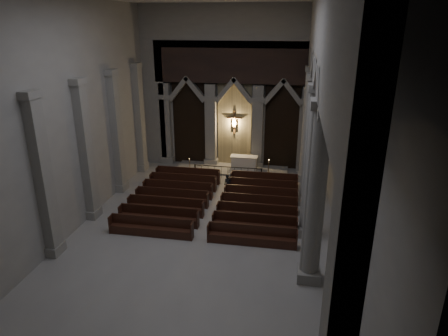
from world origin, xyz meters
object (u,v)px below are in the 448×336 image
object	(u,v)px
altar_rail	(228,171)
candle_stand_right	(268,173)
altar	(244,163)
candle_stand_left	(190,171)
pews	(215,203)
worshipper	(228,184)

from	to	relation	value
altar_rail	candle_stand_right	distance (m)	2.96
altar	candle_stand_right	bearing A→B (deg)	-33.25
candle_stand_left	candle_stand_right	distance (m)	5.80
altar	candle_stand_right	world-z (taller)	candle_stand_right
altar_rail	candle_stand_right	size ratio (longest dim) A/B	3.34
altar_rail	candle_stand_right	world-z (taller)	candle_stand_right
candle_stand_right	pews	size ratio (longest dim) A/B	0.15
pews	worshipper	bearing A→B (deg)	79.30
worshipper	candle_stand_right	bearing A→B (deg)	29.70
candle_stand_right	candle_stand_left	bearing A→B (deg)	-176.99
candle_stand_right	altar_rail	bearing A→B (deg)	-168.94
pews	worshipper	distance (m)	2.33
altar_rail	pews	world-z (taller)	pews
candle_stand_left	pews	distance (m)	5.91
candle_stand_right	worshipper	xyz separation A→B (m)	(-2.46, -3.19, 0.27)
altar	worshipper	world-z (taller)	worshipper
pews	altar_rail	bearing A→B (deg)	90.00
altar	worshipper	distance (m)	4.50
altar	pews	bearing A→B (deg)	-97.94
altar_rail	pews	distance (m)	4.90
pews	worshipper	size ratio (longest dim) A/B	7.46
pews	worshipper	xyz separation A→B (m)	(0.43, 2.27, 0.34)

